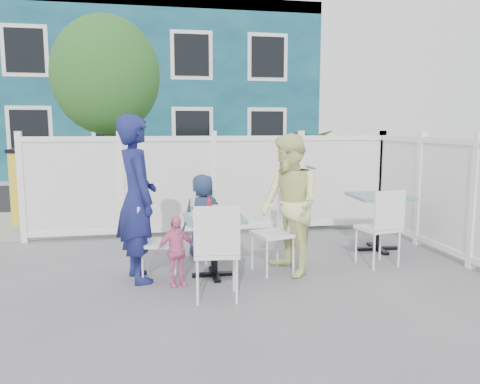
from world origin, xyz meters
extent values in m
plane|color=slate|center=(0.00, 0.00, 0.00)|extent=(80.00, 80.00, 0.00)
cube|color=gray|center=(0.00, 3.80, 0.01)|extent=(24.00, 2.60, 0.01)
cube|color=black|center=(0.00, 7.50, 0.00)|extent=(24.00, 5.00, 0.01)
cube|color=gray|center=(0.00, 10.60, 0.01)|extent=(24.00, 1.60, 0.01)
cube|color=navy|center=(-0.50, 14.00, 3.00)|extent=(11.00, 6.00, 6.00)
cube|color=white|center=(-0.50, 11.04, 5.80)|extent=(11.00, 0.08, 0.40)
cube|color=black|center=(-3.00, 11.02, 1.60)|extent=(1.20, 0.04, 1.40)
cube|color=black|center=(1.00, 11.02, 1.60)|extent=(1.20, 0.04, 1.40)
cube|color=black|center=(-3.00, 11.02, 4.10)|extent=(1.20, 0.04, 1.40)
cube|color=black|center=(1.00, 11.02, 4.10)|extent=(1.20, 0.04, 1.40)
cube|color=white|center=(0.10, 2.40, 0.82)|extent=(5.80, 0.04, 1.40)
cube|color=white|center=(0.10, 2.40, 1.56)|extent=(5.86, 0.08, 0.08)
cube|color=white|center=(0.10, 2.40, 0.06)|extent=(5.86, 0.08, 0.12)
cube|color=white|center=(3.00, 0.60, 0.82)|extent=(0.04, 3.60, 1.40)
cube|color=white|center=(3.00, 0.60, 1.56)|extent=(0.08, 3.66, 0.08)
cube|color=white|center=(3.00, 0.60, 0.06)|extent=(0.08, 3.66, 0.12)
cylinder|color=#382316|center=(-1.60, 3.30, 1.20)|extent=(0.12, 0.12, 2.40)
ellipsoid|color=#21561C|center=(-1.60, 3.30, 2.60)|extent=(1.80, 1.62, 1.98)
cube|color=gold|center=(-3.02, 4.00, 0.64)|extent=(0.72, 0.54, 1.29)
imported|color=#21561C|center=(-0.73, 3.10, 0.81)|extent=(1.24, 1.24, 1.63)
imported|color=#21561C|center=(1.90, 3.00, 0.83)|extent=(1.97, 1.99, 1.67)
cube|color=#426177|center=(-0.18, 0.28, 0.69)|extent=(0.68, 0.68, 0.04)
cylinder|color=black|center=(-0.18, 0.28, 0.35)|extent=(0.08, 0.08, 0.66)
cube|color=black|center=(-0.18, 0.28, 0.02)|extent=(0.53, 0.08, 0.04)
cube|color=black|center=(-0.18, 0.28, 0.02)|extent=(0.08, 0.53, 0.04)
cube|color=#426177|center=(2.27, 1.01, 0.77)|extent=(0.79, 0.79, 0.04)
cylinder|color=black|center=(2.27, 1.01, 0.39)|extent=(0.09, 0.09, 0.73)
cube|color=black|center=(2.27, 1.01, 0.02)|extent=(0.60, 0.12, 0.04)
cube|color=black|center=(2.27, 1.01, 0.02)|extent=(0.12, 0.60, 0.04)
cube|color=white|center=(-0.82, 0.27, 0.43)|extent=(0.44, 0.45, 0.04)
cube|color=white|center=(-0.99, 0.30, 0.67)|extent=(0.09, 0.40, 0.43)
cylinder|color=white|center=(-0.63, 0.42, 0.21)|extent=(0.02, 0.02, 0.43)
cylinder|color=white|center=(-0.68, 0.08, 0.21)|extent=(0.02, 0.02, 0.43)
cylinder|color=white|center=(-0.95, 0.47, 0.21)|extent=(0.02, 0.02, 0.43)
cylinder|color=white|center=(-1.00, 0.13, 0.21)|extent=(0.02, 0.02, 0.43)
cube|color=white|center=(0.53, 0.30, 0.47)|extent=(0.52, 0.53, 0.04)
cube|color=white|center=(0.73, 0.35, 0.73)|extent=(0.14, 0.43, 0.47)
cylinder|color=white|center=(0.41, 0.07, 0.23)|extent=(0.03, 0.03, 0.47)
cylinder|color=white|center=(0.31, 0.44, 0.23)|extent=(0.03, 0.03, 0.47)
cylinder|color=white|center=(0.75, 0.16, 0.23)|extent=(0.03, 0.03, 0.47)
cylinder|color=white|center=(0.66, 0.53, 0.23)|extent=(0.03, 0.03, 0.47)
cube|color=white|center=(-0.12, 0.97, 0.44)|extent=(0.52, 0.51, 0.04)
cube|color=white|center=(-0.19, 1.14, 0.68)|extent=(0.39, 0.18, 0.44)
cylinder|color=white|center=(0.10, 0.88, 0.22)|extent=(0.02, 0.02, 0.44)
cylinder|color=white|center=(-0.22, 0.75, 0.22)|extent=(0.02, 0.02, 0.44)
cylinder|color=white|center=(-0.02, 1.19, 0.22)|extent=(0.02, 0.02, 0.44)
cylinder|color=white|center=(-0.34, 1.05, 0.22)|extent=(0.02, 0.02, 0.44)
cube|color=white|center=(-0.25, -0.43, 0.48)|extent=(0.49, 0.47, 0.04)
cube|color=white|center=(-0.27, -0.64, 0.75)|extent=(0.45, 0.08, 0.48)
cylinder|color=white|center=(-0.42, -0.23, 0.24)|extent=(0.03, 0.03, 0.48)
cylinder|color=white|center=(-0.04, -0.27, 0.24)|extent=(0.03, 0.03, 0.48)
cylinder|color=white|center=(-0.46, -0.60, 0.24)|extent=(0.03, 0.03, 0.48)
cylinder|color=white|center=(-0.07, -0.63, 0.24)|extent=(0.03, 0.03, 0.48)
cube|color=white|center=(1.91, 0.34, 0.48)|extent=(0.52, 0.50, 0.04)
cube|color=white|center=(1.95, 0.14, 0.74)|extent=(0.44, 0.12, 0.48)
cylinder|color=white|center=(1.69, 0.48, 0.24)|extent=(0.03, 0.03, 0.48)
cylinder|color=white|center=(2.06, 0.55, 0.24)|extent=(0.03, 0.03, 0.48)
cylinder|color=white|center=(1.76, 0.12, 0.24)|extent=(0.03, 0.03, 0.48)
cylinder|color=white|center=(2.14, 0.20, 0.24)|extent=(0.03, 0.03, 0.48)
imported|color=navy|center=(-1.05, 0.32, 0.94)|extent=(0.62, 0.78, 1.88)
imported|color=#EBF858|center=(0.71, 0.20, 0.83)|extent=(0.80, 0.93, 1.67)
imported|color=navy|center=(-0.21, 1.15, 0.56)|extent=(0.62, 0.47, 1.12)
imported|color=pink|center=(-0.63, 0.03, 0.39)|extent=(0.50, 0.33, 0.78)
cylinder|color=white|center=(-0.20, 0.14, 0.72)|extent=(0.22, 0.22, 0.01)
cylinder|color=white|center=(-0.35, 0.40, 0.72)|extent=(0.20, 0.20, 0.01)
imported|color=white|center=(0.03, 0.29, 0.74)|extent=(0.24, 0.24, 0.06)
cylinder|color=beige|center=(-0.41, 0.21, 0.77)|extent=(0.08, 0.08, 0.12)
cylinder|color=beige|center=(-0.14, 0.48, 0.77)|extent=(0.08, 0.08, 0.11)
cylinder|color=red|center=(-0.23, 0.36, 0.80)|extent=(0.05, 0.05, 0.17)
cylinder|color=white|center=(-0.27, 0.54, 0.75)|extent=(0.03, 0.03, 0.07)
cylinder|color=black|center=(-0.20, 0.52, 0.75)|extent=(0.03, 0.03, 0.07)
camera|label=1|loc=(-0.86, -5.01, 1.75)|focal=35.00mm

